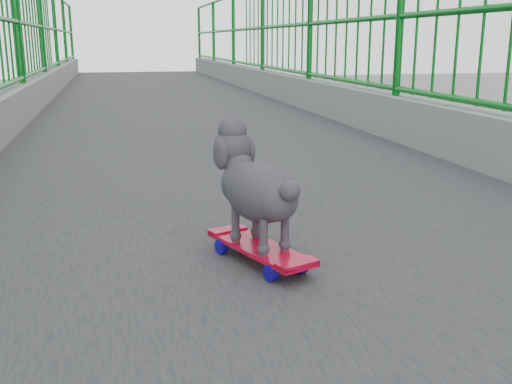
{
  "coord_description": "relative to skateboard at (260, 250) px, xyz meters",
  "views": [
    {
      "loc": [
        -0.59,
        -2.0,
        7.68
      ],
      "look_at": [
        -0.16,
        -0.22,
        7.22
      ],
      "focal_mm": 42.0,
      "sensor_mm": 36.0,
      "label": 1
    }
  ],
  "objects": [
    {
      "name": "railing",
      "position": [
        0.16,
        0.27,
        0.17
      ],
      "size": [
        3.0,
        24.0,
        1.42
      ],
      "color": "gray",
      "rests_on": "footbridge"
    },
    {
      "name": "poodle",
      "position": [
        -0.01,
        0.02,
        0.21
      ],
      "size": [
        0.26,
        0.4,
        0.35
      ],
      "rotation": [
        0.0,
        0.0,
        0.37
      ],
      "color": "#2F2C31",
      "rests_on": "skateboard"
    },
    {
      "name": "skateboard",
      "position": [
        0.0,
        0.0,
        0.0
      ],
      "size": [
        0.28,
        0.45,
        0.06
      ],
      "rotation": [
        0.0,
        0.0,
        0.37
      ],
      "color": "red",
      "rests_on": "footbridge"
    }
  ]
}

